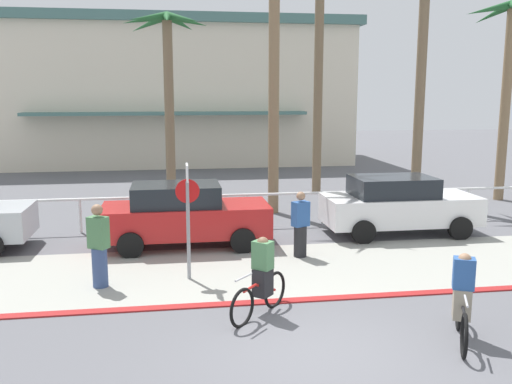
{
  "coord_description": "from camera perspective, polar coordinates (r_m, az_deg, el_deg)",
  "views": [
    {
      "loc": [
        -2.21,
        -8.08,
        4.06
      ],
      "look_at": [
        -0.05,
        6.0,
        1.53
      ],
      "focal_mm": 39.3,
      "sensor_mm": 36.0,
      "label": 1
    }
  ],
  "objects": [
    {
      "name": "palm_tree_6",
      "position": [
        23.19,
        24.33,
        12.52
      ],
      "size": [
        3.13,
        3.38,
        7.39
      ],
      "color": "#846B4C",
      "rests_on": "ground"
    },
    {
      "name": "rail_fence",
      "position": [
        17.03,
        -1.11,
        -0.81
      ],
      "size": [
        19.54,
        0.08,
        1.04
      ],
      "color": "white",
      "rests_on": "ground"
    },
    {
      "name": "sidewalk_strip",
      "position": [
        13.12,
        1.42,
        -7.91
      ],
      "size": [
        44.0,
        4.0,
        0.02
      ],
      "primitive_type": "cube",
      "color": "#9E9E93",
      "rests_on": "ground"
    },
    {
      "name": "ground_plane",
      "position": [
        18.66,
        -1.71,
        -2.49
      ],
      "size": [
        80.0,
        80.0,
        0.0
      ],
      "primitive_type": "plane",
      "color": "#5B5B60"
    },
    {
      "name": "cyclist_black_0",
      "position": [
        10.01,
        20.27,
        -10.23
      ],
      "size": [
        0.8,
        1.68,
        1.5
      ],
      "color": "black",
      "rests_on": "ground"
    },
    {
      "name": "pedestrian_0",
      "position": [
        13.95,
        4.54,
        -3.6
      ],
      "size": [
        0.47,
        0.42,
        1.67
      ],
      "color": "#232326",
      "rests_on": "ground"
    },
    {
      "name": "palm_tree_3",
      "position": [
        18.96,
        1.85,
        16.92
      ],
      "size": [
        3.7,
        3.19,
        8.79
      ],
      "color": "#846B4C",
      "rests_on": "ground"
    },
    {
      "name": "car_white_2",
      "position": [
        16.7,
        14.28,
        -1.25
      ],
      "size": [
        4.4,
        2.02,
        1.69
      ],
      "color": "white",
      "rests_on": "ground"
    },
    {
      "name": "palm_tree_2",
      "position": [
        21.48,
        -9.1,
        13.33
      ],
      "size": [
        3.11,
        2.88,
        6.98
      ],
      "color": "#756047",
      "rests_on": "ground"
    },
    {
      "name": "curb_paint",
      "position": [
        11.27,
        3.24,
        -10.98
      ],
      "size": [
        44.0,
        0.24,
        0.03
      ],
      "primitive_type": "cube",
      "color": "maroon",
      "rests_on": "ground"
    },
    {
      "name": "palm_tree_4",
      "position": [
        22.98,
        6.43,
        17.04
      ],
      "size": [
        3.54,
        3.11,
        9.49
      ],
      "color": "#756047",
      "rests_on": "ground"
    },
    {
      "name": "cyclist_red_1",
      "position": [
        10.41,
        0.54,
        -8.79
      ],
      "size": [
        1.26,
        1.39,
        1.5
      ],
      "color": "black",
      "rests_on": "ground"
    },
    {
      "name": "stop_sign_bike_lane",
      "position": [
        12.14,
        -6.96,
        -1.31
      ],
      "size": [
        0.52,
        0.56,
        2.56
      ],
      "color": "gray",
      "rests_on": "ground"
    },
    {
      "name": "building_backdrop",
      "position": [
        34.44,
        -9.01,
        10.03
      ],
      "size": [
        21.32,
        10.14,
        8.16
      ],
      "color": "beige",
      "rests_on": "ground"
    },
    {
      "name": "palm_tree_5",
      "position": [
        21.6,
        16.72,
        16.35
      ],
      "size": [
        3.18,
        3.61,
        8.83
      ],
      "color": "#756047",
      "rests_on": "ground"
    },
    {
      "name": "pedestrian_1",
      "position": [
        12.2,
        -15.69,
        -5.62
      ],
      "size": [
        0.48,
        0.44,
        1.79
      ],
      "color": "#384C7A",
      "rests_on": "ground"
    },
    {
      "name": "car_red_1",
      "position": [
        15.01,
        -7.37,
        -2.28
      ],
      "size": [
        4.4,
        2.02,
        1.69
      ],
      "color": "red",
      "rests_on": "ground"
    }
  ]
}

